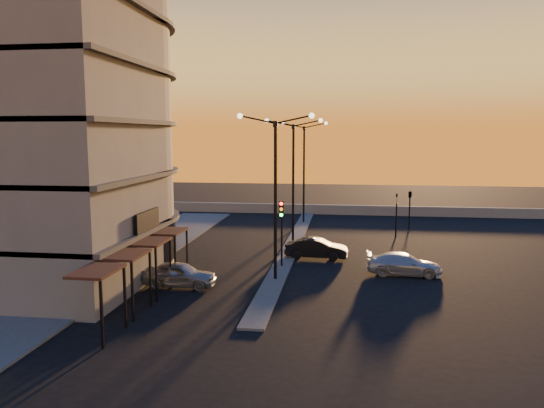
% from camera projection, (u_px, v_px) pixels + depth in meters
% --- Properties ---
extents(ground, '(120.00, 120.00, 0.00)m').
position_uv_depth(ground, '(275.00, 280.00, 30.44)').
color(ground, black).
rests_on(ground, ground).
extents(sidewalk_west, '(5.00, 40.00, 0.12)m').
position_uv_depth(sidewalk_west, '(130.00, 258.00, 35.81)').
color(sidewalk_west, '#464644').
rests_on(sidewalk_west, ground).
extents(median, '(1.20, 36.00, 0.12)m').
position_uv_depth(median, '(293.00, 244.00, 40.25)').
color(median, '#464644').
rests_on(median, ground).
extents(parapet, '(44.00, 0.50, 1.00)m').
position_uv_depth(parapet, '(327.00, 209.00, 55.62)').
color(parapet, slate).
rests_on(parapet, ground).
extents(building, '(14.35, 17.08, 25.00)m').
position_uv_depth(building, '(38.00, 73.00, 30.85)').
color(building, slate).
rests_on(building, ground).
extents(streetlamp_near, '(4.32, 0.32, 9.51)m').
position_uv_depth(streetlamp_near, '(275.00, 184.00, 29.71)').
color(streetlamp_near, black).
rests_on(streetlamp_near, ground).
extents(streetlamp_mid, '(4.32, 0.32, 9.51)m').
position_uv_depth(streetlamp_mid, '(293.00, 171.00, 39.53)').
color(streetlamp_mid, black).
rests_on(streetlamp_mid, ground).
extents(streetlamp_far, '(4.32, 0.32, 9.51)m').
position_uv_depth(streetlamp_far, '(304.00, 164.00, 49.35)').
color(streetlamp_far, black).
rests_on(streetlamp_far, ground).
extents(traffic_light_main, '(0.28, 0.44, 4.25)m').
position_uv_depth(traffic_light_main, '(282.00, 223.00, 32.88)').
color(traffic_light_main, black).
rests_on(traffic_light_main, ground).
extents(signal_east_a, '(0.13, 0.16, 3.60)m').
position_uv_depth(signal_east_a, '(396.00, 214.00, 42.83)').
color(signal_east_a, black).
rests_on(signal_east_a, ground).
extents(signal_east_b, '(0.42, 1.99, 3.60)m').
position_uv_depth(signal_east_b, '(410.00, 195.00, 46.39)').
color(signal_east_b, black).
rests_on(signal_east_b, ground).
extents(car_hatchback, '(4.06, 1.65, 1.38)m').
position_uv_depth(car_hatchback, '(179.00, 274.00, 29.12)').
color(car_hatchback, '#999CA0').
rests_on(car_hatchback, ground).
extents(car_sedan, '(4.24, 1.69, 1.37)m').
position_uv_depth(car_sedan, '(316.00, 248.00, 35.82)').
color(car_sedan, black).
rests_on(car_sedan, ground).
extents(car_wagon, '(4.54, 2.07, 1.29)m').
position_uv_depth(car_wagon, '(404.00, 264.00, 31.59)').
color(car_wagon, '#B7BBBF').
rests_on(car_wagon, ground).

